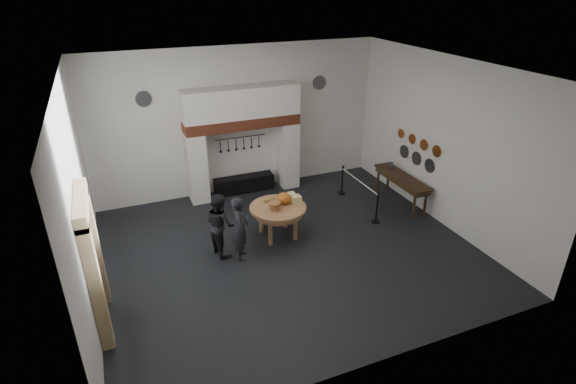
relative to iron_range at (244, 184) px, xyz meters
name	(u,v)px	position (x,y,z in m)	size (l,w,h in m)	color
floor	(289,250)	(0.00, -3.72, -0.25)	(9.00, 8.00, 0.02)	black
ceiling	(289,69)	(0.00, -3.72, 4.25)	(9.00, 8.00, 0.02)	silver
wall_back	(239,121)	(0.00, 0.28, 2.00)	(9.00, 0.02, 4.50)	silver
wall_front	(385,259)	(0.00, -7.72, 2.00)	(9.00, 0.02, 4.50)	silver
wall_left	(79,202)	(-4.50, -3.72, 2.00)	(0.02, 8.00, 4.50)	silver
wall_right	(444,143)	(4.50, -3.72, 2.00)	(0.02, 8.00, 4.50)	silver
chimney_pier_left	(197,168)	(-1.48, -0.07, 0.82)	(0.55, 0.70, 2.15)	silver
chimney_pier_right	(288,154)	(1.48, -0.07, 0.82)	(0.55, 0.70, 2.15)	silver
hearth_brick_band	(242,122)	(0.00, -0.07, 2.06)	(3.50, 0.72, 0.32)	#9E442B
chimney_hood	(241,102)	(0.00, -0.07, 2.67)	(3.50, 0.70, 0.90)	silver
iron_range	(244,184)	(0.00, 0.00, 0.00)	(1.90, 0.45, 0.50)	black
utensil_rail	(240,137)	(0.00, 0.20, 1.50)	(0.02, 0.02, 1.60)	black
door_recess	(91,271)	(-4.47, -4.72, 1.00)	(0.04, 1.10, 2.50)	black
door_jamb_near	(96,289)	(-4.38, -5.42, 1.05)	(0.22, 0.30, 2.60)	tan
door_jamb_far	(95,249)	(-4.38, -4.02, 1.05)	(0.22, 0.30, 2.60)	tan
door_lintel	(81,204)	(-4.38, -4.72, 2.40)	(0.22, 1.70, 0.30)	tan
wall_plaque	(87,212)	(-4.45, -2.92, 1.35)	(0.05, 0.34, 0.44)	gold
work_table	(278,208)	(0.00, -2.99, 0.59)	(1.48, 1.48, 0.07)	tan
pumpkin	(284,198)	(0.20, -2.89, 0.78)	(0.36, 0.36, 0.31)	#C3681B
cheese_block_big	(296,200)	(0.50, -3.04, 0.74)	(0.22, 0.22, 0.24)	#D7CB81
cheese_block_small	(291,196)	(0.48, -2.74, 0.72)	(0.18, 0.18, 0.20)	#FAF295
wicker_basket	(275,206)	(-0.15, -3.14, 0.73)	(0.32, 0.32, 0.22)	#9B6539
bread_loaf	(270,199)	(-0.10, -2.64, 0.69)	(0.31, 0.18, 0.13)	#A8803B
visitor_near	(240,228)	(-1.19, -3.58, 0.57)	(0.60, 0.39, 1.64)	black
visitor_far	(220,224)	(-1.59, -3.18, 0.56)	(0.78, 0.61, 1.61)	black
side_table	(402,177)	(4.10, -2.63, 0.62)	(0.55, 2.20, 0.06)	#372714
pewter_jug	(391,166)	(4.10, -2.03, 0.76)	(0.12, 0.12, 0.22)	#4F4F54
copper_pan_a	(437,151)	(4.46, -3.52, 1.70)	(0.34, 0.34, 0.03)	#C6662D
copper_pan_b	(424,145)	(4.46, -2.97, 1.70)	(0.32, 0.32, 0.03)	#C6662D
copper_pan_c	(412,139)	(4.46, -2.42, 1.70)	(0.30, 0.30, 0.03)	#C6662D
copper_pan_d	(401,133)	(4.46, -1.87, 1.70)	(0.28, 0.28, 0.03)	#C6662D
pewter_plate_left	(429,166)	(4.46, -3.32, 1.20)	(0.40, 0.40, 0.03)	#4C4C51
pewter_plate_mid	(416,158)	(4.46, -2.72, 1.20)	(0.40, 0.40, 0.03)	#4C4C51
pewter_plate_right	(404,152)	(4.46, -2.12, 1.20)	(0.40, 0.40, 0.03)	#4C4C51
pewter_plate_back_left	(143,99)	(-2.70, 0.24, 2.95)	(0.44, 0.44, 0.03)	#4C4C51
pewter_plate_back_right	(320,83)	(2.70, 0.24, 2.95)	(0.44, 0.44, 0.03)	#4C4C51
barrier_post_near	(377,208)	(2.81, -3.36, 0.20)	(0.05, 0.05, 0.90)	black
barrier_post_far	(342,181)	(2.81, -1.36, 0.20)	(0.05, 0.05, 0.90)	black
barrier_rope	(360,181)	(2.81, -2.36, 0.60)	(0.04, 0.04, 2.00)	beige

